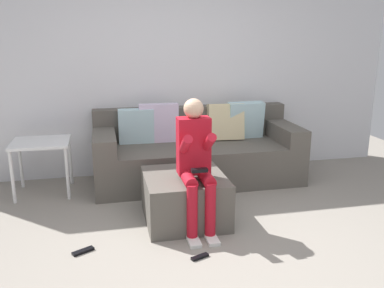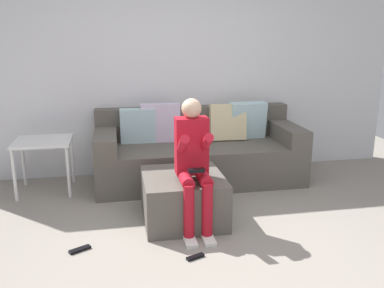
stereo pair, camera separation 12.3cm
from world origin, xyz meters
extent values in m
plane|color=gray|center=(0.00, 0.00, 0.00)|extent=(7.53, 7.53, 0.00)
cube|color=silver|center=(0.00, 2.31, 1.25)|extent=(5.79, 0.10, 2.50)
cube|color=#59544C|center=(0.24, 1.79, 0.23)|extent=(2.42, 0.94, 0.46)
cube|color=#59544C|center=(0.24, 2.17, 0.66)|extent=(2.42, 0.19, 0.40)
cube|color=#59544C|center=(-0.84, 1.79, 0.56)|extent=(0.25, 0.94, 0.20)
cube|color=#59544C|center=(1.33, 1.79, 0.56)|extent=(0.25, 0.94, 0.20)
cube|color=silver|center=(-0.46, 2.01, 0.67)|extent=(0.42, 0.15, 0.42)
cube|color=silver|center=(-0.19, 2.01, 0.69)|extent=(0.47, 0.12, 0.47)
cube|color=silver|center=(0.90, 1.99, 0.68)|extent=(0.46, 0.20, 0.46)
cube|color=beige|center=(0.64, 1.98, 0.68)|extent=(0.45, 0.25, 0.46)
cube|color=#59544C|center=(-0.12, 0.77, 0.22)|extent=(0.75, 0.78, 0.45)
cube|color=red|center=(-0.06, 0.67, 0.76)|extent=(0.29, 0.16, 0.51)
sphere|color=#D8AD8C|center=(-0.06, 0.67, 1.10)|extent=(0.18, 0.18, 0.18)
cylinder|color=red|center=(-0.14, 0.51, 0.50)|extent=(0.11, 0.31, 0.11)
cylinder|color=red|center=(-0.14, 0.36, 0.27)|extent=(0.09, 0.09, 0.47)
cube|color=white|center=(-0.14, 0.30, 0.01)|extent=(0.10, 0.22, 0.03)
cylinder|color=red|center=(-0.16, 0.55, 0.79)|extent=(0.08, 0.33, 0.26)
cylinder|color=red|center=(0.02, 0.51, 0.50)|extent=(0.11, 0.31, 0.11)
cylinder|color=red|center=(0.02, 0.36, 0.27)|extent=(0.09, 0.09, 0.47)
cube|color=white|center=(0.02, 0.30, 0.01)|extent=(0.10, 0.22, 0.03)
cylinder|color=red|center=(0.04, 0.55, 0.80)|extent=(0.08, 0.32, 0.26)
cube|color=black|center=(-0.06, 0.44, 0.60)|extent=(0.14, 0.06, 0.03)
cube|color=white|center=(-1.52, 1.78, 0.58)|extent=(0.61, 0.55, 0.03)
cylinder|color=white|center=(-1.80, 1.54, 0.28)|extent=(0.04, 0.04, 0.57)
cylinder|color=white|center=(-1.25, 1.54, 0.28)|extent=(0.04, 0.04, 0.57)
cylinder|color=white|center=(-1.80, 2.03, 0.28)|extent=(0.04, 0.04, 0.57)
cylinder|color=white|center=(-1.25, 2.03, 0.28)|extent=(0.04, 0.04, 0.57)
cube|color=black|center=(-0.15, 0.04, 0.01)|extent=(0.16, 0.10, 0.02)
cube|color=black|center=(-1.06, 0.33, 0.01)|extent=(0.18, 0.13, 0.02)
camera|label=1|loc=(-0.84, -2.82, 1.72)|focal=38.62mm
camera|label=2|loc=(-0.72, -2.84, 1.72)|focal=38.62mm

